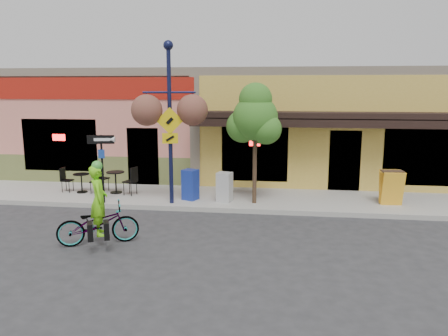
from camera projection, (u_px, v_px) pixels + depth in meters
The scene contains 14 objects.
ground at pixel (206, 217), 12.94m from camera, with size 90.00×90.00×0.00m, color #2D2D30.
sidewalk at pixel (216, 198), 14.87m from camera, with size 24.00×3.00×0.15m, color #9E9B93.
curb at pixel (209, 210), 13.46m from camera, with size 24.00×0.12×0.15m, color #A8A59E.
building at pixel (234, 122), 19.84m from camera, with size 18.20×8.20×4.50m, color #DE7F6E, non-canonical shape.
bicycle at pixel (98, 224), 10.63m from camera, with size 0.68×1.95×1.03m, color maroon.
cyclist_rider at pixel (99, 210), 10.56m from camera, with size 0.63×0.41×1.72m, color #76E518.
lamp_post at pixel (170, 124), 13.49m from camera, with size 1.61×0.64×5.04m, color #12173B, non-canonical shape.
one_way_sign at pixel (103, 169), 13.79m from camera, with size 0.83×0.18×2.18m, color black, non-canonical shape.
cafe_set_left at pixel (81, 180), 15.25m from camera, with size 1.45×0.73×0.87m, color black, non-canonical shape.
cafe_set_right at pixel (116, 179), 15.17m from camera, with size 1.64×0.82×0.99m, color black, non-canonical shape.
newspaper_box_blue at pixel (190, 185), 14.29m from camera, with size 0.45×0.40×1.00m, color #19309A, non-canonical shape.
newspaper_box_grey at pixel (225, 187), 14.04m from camera, with size 0.44×0.40×0.95m, color #B3B3B3, non-canonical shape.
street_tree at pixel (255, 143), 13.60m from camera, with size 1.50×1.50×3.83m, color #3D7A26, non-canonical shape.
sandwich_board at pixel (393, 189), 13.49m from camera, with size 0.65×0.48×1.09m, color yellow, non-canonical shape.
Camera 1 is at (2.14, -12.28, 3.79)m, focal length 35.00 mm.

